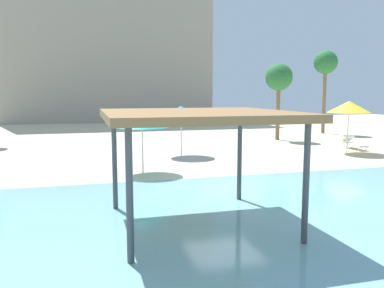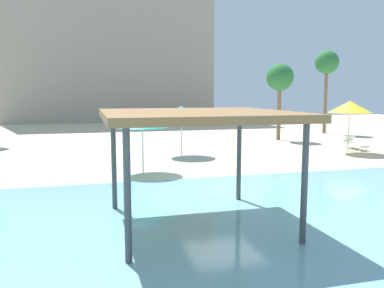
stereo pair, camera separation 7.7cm
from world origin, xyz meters
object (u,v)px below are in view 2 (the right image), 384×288
at_px(shade_pavilion, 196,118).
at_px(palm_tree_1, 280,79).
at_px(beach_umbrella_yellow_2, 350,107).
at_px(beach_umbrella_blue_3, 182,112).
at_px(beach_umbrella_teal_4, 142,120).
at_px(palm_tree_0, 327,64).
at_px(lounge_chair_4, 354,143).

relative_size(shade_pavilion, palm_tree_1, 0.83).
distance_m(shade_pavilion, beach_umbrella_yellow_2, 14.93).
relative_size(beach_umbrella_yellow_2, beach_umbrella_blue_3, 1.09).
bearing_deg(palm_tree_1, beach_umbrella_blue_3, -147.56).
xyz_separation_m(beach_umbrella_blue_3, beach_umbrella_teal_4, (-2.61, -4.01, -0.12)).
bearing_deg(beach_umbrella_teal_4, palm_tree_1, 40.37).
xyz_separation_m(beach_umbrella_blue_3, palm_tree_0, (14.20, 8.57, 3.29)).
height_order(beach_umbrella_yellow_2, palm_tree_1, palm_tree_1).
bearing_deg(beach_umbrella_yellow_2, shade_pavilion, -140.08).
relative_size(beach_umbrella_yellow_2, palm_tree_1, 0.53).
distance_m(beach_umbrella_yellow_2, palm_tree_1, 6.88).
relative_size(shade_pavilion, palm_tree_0, 0.66).
xyz_separation_m(beach_umbrella_yellow_2, lounge_chair_4, (1.28, 1.16, -2.21)).
bearing_deg(beach_umbrella_yellow_2, beach_umbrella_blue_3, 172.01).
height_order(lounge_chair_4, palm_tree_0, palm_tree_0).
distance_m(shade_pavilion, lounge_chair_4, 16.82).
relative_size(beach_umbrella_blue_3, beach_umbrella_teal_4, 1.05).
distance_m(beach_umbrella_teal_4, palm_tree_0, 21.28).
bearing_deg(palm_tree_0, beach_umbrella_blue_3, -148.89).
xyz_separation_m(shade_pavilion, lounge_chair_4, (12.73, 10.74, -2.35)).
bearing_deg(palm_tree_1, palm_tree_0, 29.15).
bearing_deg(shade_pavilion, lounge_chair_4, 40.15).
height_order(beach_umbrella_blue_3, lounge_chair_4, beach_umbrella_blue_3).
relative_size(beach_umbrella_blue_3, lounge_chair_4, 1.36).
height_order(shade_pavilion, lounge_chair_4, shade_pavilion).
bearing_deg(shade_pavilion, beach_umbrella_teal_4, 93.12).
bearing_deg(beach_umbrella_teal_4, palm_tree_0, 36.81).
height_order(palm_tree_0, palm_tree_1, palm_tree_0).
bearing_deg(beach_umbrella_yellow_2, palm_tree_1, 97.50).
distance_m(shade_pavilion, beach_umbrella_blue_3, 11.11).
xyz_separation_m(beach_umbrella_yellow_2, palm_tree_1, (-0.87, 6.60, 1.77)).
relative_size(beach_umbrella_teal_4, lounge_chair_4, 1.30).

